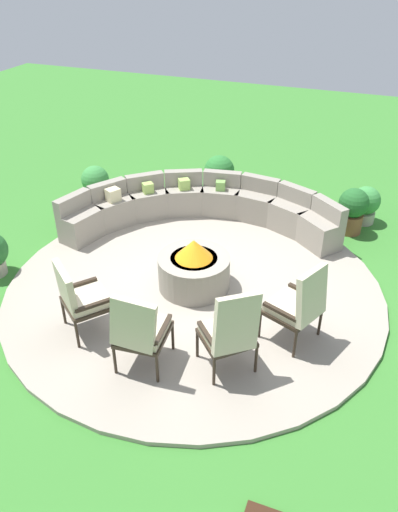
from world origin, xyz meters
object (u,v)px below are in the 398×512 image
(lounge_chair_front_right, at_px, (140,330))
(lounge_chair_back_left, at_px, (231,331))
(fire_pit, at_px, (194,268))
(lounge_chair_front_left, at_px, (80,296))
(curved_stone_bench, at_px, (200,208))
(potted_plant_5, at_px, (365,204))
(potted_plant_3, at_px, (353,209))
(potted_plant_1, at_px, (96,183))
(potted_plant_4, at_px, (219,174))
(lounge_chair_back_right, at_px, (299,303))

(lounge_chair_front_right, distance_m, lounge_chair_back_left, 1.01)
(fire_pit, bearing_deg, lounge_chair_front_left, -124.34)
(curved_stone_bench, height_order, potted_plant_5, curved_stone_bench)
(curved_stone_bench, bearing_deg, potted_plant_3, 17.19)
(fire_pit, distance_m, lounge_chair_back_left, 1.72)
(potted_plant_1, xyz_separation_m, potted_plant_5, (4.83, 1.03, -0.06))
(curved_stone_bench, bearing_deg, lounge_chair_back_left, -63.77)
(lounge_chair_front_right, distance_m, potted_plant_4, 4.85)
(fire_pit, distance_m, lounge_chair_back_right, 1.72)
(lounge_chair_front_left, relative_size, lounge_chair_front_right, 0.92)
(fire_pit, xyz_separation_m, lounge_chair_front_left, (-0.95, -1.40, 0.24))
(lounge_chair_front_left, bearing_deg, lounge_chair_front_right, 20.88)
(fire_pit, relative_size, potted_plant_4, 1.25)
(lounge_chair_back_left, bearing_deg, lounge_chair_back_right, 8.89)
(lounge_chair_back_left, height_order, potted_plant_1, lounge_chair_back_left)
(fire_pit, height_order, curved_stone_bench, fire_pit)
(potted_plant_1, height_order, potted_plant_4, potted_plant_4)
(lounge_chair_front_left, distance_m, lounge_chair_back_right, 2.66)
(potted_plant_3, bearing_deg, potted_plant_5, 68.50)
(fire_pit, distance_m, potted_plant_5, 3.63)
(fire_pit, bearing_deg, lounge_chair_front_right, -89.38)
(lounge_chair_front_left, relative_size, potted_plant_4, 1.25)
(potted_plant_5, bearing_deg, potted_plant_1, -167.98)
(fire_pit, height_order, potted_plant_3, fire_pit)
(potted_plant_1, bearing_deg, lounge_chair_back_left, -41.80)
(lounge_chair_back_right, height_order, potted_plant_4, lounge_chair_back_right)
(fire_pit, distance_m, potted_plant_4, 3.17)
(lounge_chair_front_right, relative_size, potted_plant_1, 1.49)
(lounge_chair_back_right, bearing_deg, curved_stone_bench, 64.81)
(fire_pit, bearing_deg, potted_plant_5, 55.18)
(potted_plant_1, relative_size, potted_plant_5, 1.11)
(fire_pit, distance_m, curved_stone_bench, 1.85)
(lounge_chair_front_right, bearing_deg, curved_stone_bench, 94.28)
(potted_plant_3, height_order, potted_plant_5, potted_plant_3)
(curved_stone_bench, bearing_deg, lounge_chair_front_left, -96.92)
(lounge_chair_front_right, relative_size, potted_plant_5, 1.65)
(curved_stone_bench, relative_size, potted_plant_3, 5.49)
(fire_pit, height_order, potted_plant_4, fire_pit)
(lounge_chair_front_right, bearing_deg, lounge_chair_front_left, 157.14)
(potted_plant_4, distance_m, potted_plant_5, 2.76)
(curved_stone_bench, relative_size, lounge_chair_front_left, 4.31)
(fire_pit, bearing_deg, curved_stone_bench, 107.95)
(potted_plant_4, bearing_deg, lounge_chair_front_left, -93.41)
(lounge_chair_front_right, xyz_separation_m, lounge_chair_back_left, (0.96, 0.32, 0.02))
(lounge_chair_front_right, height_order, potted_plant_3, lounge_chair_front_right)
(lounge_chair_back_right, distance_m, potted_plant_3, 3.15)
(curved_stone_bench, distance_m, potted_plant_5, 2.91)
(lounge_chair_back_right, xyz_separation_m, potted_plant_3, (0.30, 3.13, -0.18))
(lounge_chair_front_left, bearing_deg, potted_plant_4, 124.97)
(lounge_chair_back_right, bearing_deg, potted_plant_1, 81.94)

